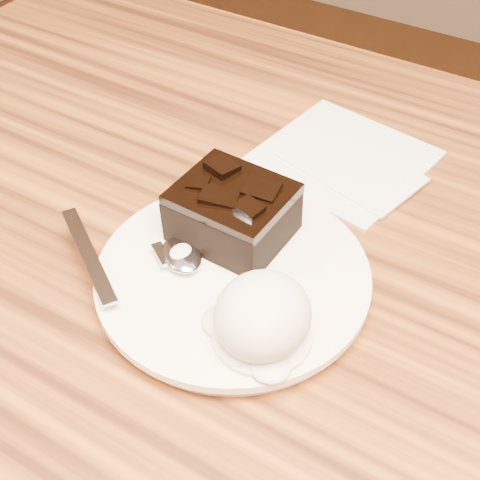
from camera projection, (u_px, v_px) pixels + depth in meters
The scene contains 8 objects.
plate at pixel (233, 279), 0.50m from camera, with size 0.20×0.20×0.02m, color white.
brownie at pixel (233, 216), 0.51m from camera, with size 0.08×0.07×0.04m, color black.
ice_cream_scoop at pixel (263, 315), 0.43m from camera, with size 0.06×0.07×0.05m, color white.
melt_puddle at pixel (262, 336), 0.45m from camera, with size 0.07×0.07×0.00m, color white.
spoon at pixel (181, 257), 0.50m from camera, with size 0.03×0.16×0.01m, color silver, non-canonical shape.
napkin at pixel (342, 157), 0.61m from camera, with size 0.14×0.14×0.01m, color white.
crumb_a at pixel (246, 294), 0.47m from camera, with size 0.01×0.01×0.00m, color black.
crumb_b at pixel (289, 294), 0.47m from camera, with size 0.01×0.01×0.00m, color black.
Camera 1 is at (0.08, -0.27, 1.12)m, focal length 50.81 mm.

